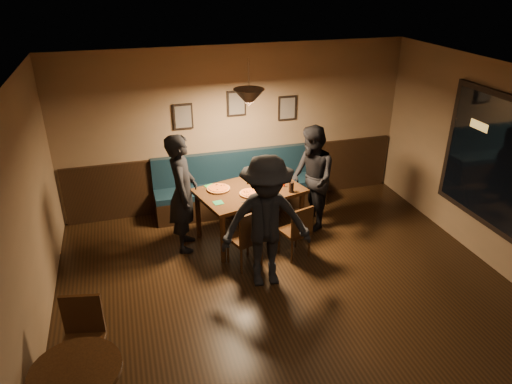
# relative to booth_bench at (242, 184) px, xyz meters

# --- Properties ---
(floor) EXTENTS (7.00, 7.00, 0.00)m
(floor) POSITION_rel_booth_bench_xyz_m (0.00, -3.20, -0.50)
(floor) COLOR black
(floor) RESTS_ON ground
(ceiling) EXTENTS (7.00, 7.00, 0.00)m
(ceiling) POSITION_rel_booth_bench_xyz_m (0.00, -3.20, 2.30)
(ceiling) COLOR silver
(ceiling) RESTS_ON ground
(wall_back) EXTENTS (6.00, 0.00, 6.00)m
(wall_back) POSITION_rel_booth_bench_xyz_m (0.00, 0.30, 0.90)
(wall_back) COLOR #8C704F
(wall_back) RESTS_ON ground
(wall_left) EXTENTS (0.00, 7.00, 7.00)m
(wall_left) POSITION_rel_booth_bench_xyz_m (-3.00, -3.20, 0.90)
(wall_left) COLOR #8C704F
(wall_left) RESTS_ON ground
(wainscot) EXTENTS (5.88, 0.06, 1.00)m
(wainscot) POSITION_rel_booth_bench_xyz_m (0.00, 0.27, 0.00)
(wainscot) COLOR black
(wainscot) RESTS_ON ground
(booth_bench) EXTENTS (3.00, 0.60, 1.00)m
(booth_bench) POSITION_rel_booth_bench_xyz_m (0.00, 0.00, 0.00)
(booth_bench) COLOR #0F232D
(booth_bench) RESTS_ON ground
(window_frame) EXTENTS (0.06, 2.56, 1.86)m
(window_frame) POSITION_rel_booth_bench_xyz_m (2.96, -2.70, 1.00)
(window_frame) COLOR black
(window_frame) RESTS_ON wall_right
(window_glass) EXTENTS (0.00, 2.40, 2.40)m
(window_glass) POSITION_rel_booth_bench_xyz_m (2.93, -2.70, 1.00)
(window_glass) COLOR black
(window_glass) RESTS_ON wall_right
(picture_left) EXTENTS (0.32, 0.04, 0.42)m
(picture_left) POSITION_rel_booth_bench_xyz_m (-0.90, 0.27, 1.20)
(picture_left) COLOR black
(picture_left) RESTS_ON wall_back
(picture_center) EXTENTS (0.32, 0.04, 0.42)m
(picture_center) POSITION_rel_booth_bench_xyz_m (0.00, 0.27, 1.35)
(picture_center) COLOR black
(picture_center) RESTS_ON wall_back
(picture_right) EXTENTS (0.32, 0.04, 0.42)m
(picture_right) POSITION_rel_booth_bench_xyz_m (0.90, 0.27, 1.20)
(picture_right) COLOR black
(picture_right) RESTS_ON wall_back
(pendant_lamp) EXTENTS (0.44, 0.44, 0.25)m
(pendant_lamp) POSITION_rel_booth_bench_xyz_m (-0.12, -0.93, 1.75)
(pendant_lamp) COLOR black
(pendant_lamp) RESTS_ON ceiling
(dining_table) EXTENTS (1.75, 1.36, 0.83)m
(dining_table) POSITION_rel_booth_bench_xyz_m (-0.12, -0.93, -0.09)
(dining_table) COLOR black
(dining_table) RESTS_ON floor
(chair_near_left) EXTENTS (0.52, 0.52, 0.92)m
(chair_near_left) POSITION_rel_booth_bench_xyz_m (-0.40, -1.66, -0.04)
(chair_near_left) COLOR #321A0D
(chair_near_left) RESTS_ON floor
(chair_near_right) EXTENTS (0.46, 0.46, 0.84)m
(chair_near_right) POSITION_rel_booth_bench_xyz_m (0.37, -1.63, -0.08)
(chair_near_right) COLOR #32170E
(chair_near_right) RESTS_ON floor
(diner_left) EXTENTS (0.55, 0.73, 1.82)m
(diner_left) POSITION_rel_booth_bench_xyz_m (-1.14, -0.94, 0.41)
(diner_left) COLOR black
(diner_left) RESTS_ON floor
(diner_right) EXTENTS (0.69, 0.87, 1.72)m
(diner_right) POSITION_rel_booth_bench_xyz_m (0.92, -0.89, 0.36)
(diner_right) COLOR black
(diner_right) RESTS_ON floor
(diner_front) EXTENTS (1.25, 0.80, 1.85)m
(diner_front) POSITION_rel_booth_bench_xyz_m (-0.23, -2.14, 0.42)
(diner_front) COLOR black
(diner_front) RESTS_ON floor
(pizza_a) EXTENTS (0.46, 0.46, 0.04)m
(pizza_a) POSITION_rel_booth_bench_xyz_m (-0.58, -0.81, 0.35)
(pizza_a) COLOR orange
(pizza_a) RESTS_ON dining_table
(pizza_b) EXTENTS (0.40, 0.40, 0.04)m
(pizza_b) POSITION_rel_booth_bench_xyz_m (-0.15, -1.11, 0.35)
(pizza_b) COLOR #CF6227
(pizza_b) RESTS_ON dining_table
(pizza_c) EXTENTS (0.38, 0.38, 0.04)m
(pizza_c) POSITION_rel_booth_bench_xyz_m (0.28, -0.83, 0.35)
(pizza_c) COLOR orange
(pizza_c) RESTS_ON dining_table
(soda_glass) EXTENTS (0.10, 0.10, 0.16)m
(soda_glass) POSITION_rel_booth_bench_xyz_m (0.46, -1.20, 0.41)
(soda_glass) COLOR black
(soda_glass) RESTS_ON dining_table
(tabasco_bottle) EXTENTS (0.03, 0.03, 0.11)m
(tabasco_bottle) POSITION_rel_booth_bench_xyz_m (0.42, -0.98, 0.39)
(tabasco_bottle) COLOR #A51D05
(tabasco_bottle) RESTS_ON dining_table
(napkin_a) EXTENTS (0.18, 0.18, 0.01)m
(napkin_a) POSITION_rel_booth_bench_xyz_m (-0.67, -0.66, 0.33)
(napkin_a) COLOR #20792B
(napkin_a) RESTS_ON dining_table
(napkin_b) EXTENTS (0.15, 0.15, 0.01)m
(napkin_b) POSITION_rel_booth_bench_xyz_m (-0.67, -1.24, 0.33)
(napkin_b) COLOR #1C6C39
(napkin_b) RESTS_ON dining_table
(cutlery_set) EXTENTS (0.20, 0.07, 0.00)m
(cutlery_set) POSITION_rel_booth_bench_xyz_m (-0.18, -1.30, 0.33)
(cutlery_set) COLOR silver
(cutlery_set) RESTS_ON dining_table
(cafe_chair_far) EXTENTS (0.49, 0.49, 0.94)m
(cafe_chair_far) POSITION_rel_booth_bench_xyz_m (-2.52, -3.23, -0.03)
(cafe_chair_far) COLOR #301D0D
(cafe_chair_far) RESTS_ON floor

